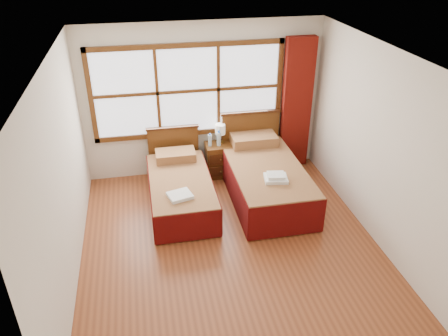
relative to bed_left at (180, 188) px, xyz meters
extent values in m
plane|color=brown|center=(0.55, -1.20, -0.28)|extent=(4.50, 4.50, 0.00)
plane|color=white|center=(0.55, -1.20, 2.32)|extent=(4.50, 4.50, 0.00)
plane|color=silver|center=(0.55, 1.05, 1.02)|extent=(4.00, 0.00, 4.00)
plane|color=silver|center=(-1.45, -1.20, 1.02)|extent=(0.00, 4.50, 4.50)
plane|color=silver|center=(2.55, -1.20, 1.02)|extent=(0.00, 4.50, 4.50)
cube|color=white|center=(0.30, 1.02, 1.22)|extent=(3.00, 0.02, 1.40)
cube|color=#573013|center=(0.30, 1.00, 0.48)|extent=(3.16, 0.06, 0.08)
cube|color=#573013|center=(0.30, 1.00, 1.96)|extent=(3.16, 0.06, 0.08)
cube|color=#573013|center=(-1.24, 1.00, 1.22)|extent=(0.08, 0.06, 1.56)
cube|color=#573013|center=(1.84, 1.00, 1.22)|extent=(0.08, 0.06, 1.56)
cube|color=#573013|center=(-0.20, 1.00, 1.22)|extent=(0.05, 0.05, 1.40)
cube|color=#573013|center=(0.80, 1.00, 1.22)|extent=(0.05, 0.05, 1.40)
cube|color=#573013|center=(0.30, 1.00, 1.22)|extent=(3.00, 0.05, 0.05)
cube|color=#69110A|center=(2.15, 0.91, 0.89)|extent=(0.50, 0.16, 2.30)
cube|color=#401F0D|center=(0.00, -0.07, -0.15)|extent=(0.82, 1.64, 0.27)
cube|color=#63200E|center=(0.00, -0.07, 0.10)|extent=(0.92, 1.82, 0.22)
cube|color=#560A09|center=(-0.46, -0.07, -0.03)|extent=(0.03, 1.82, 0.46)
cube|color=#560A09|center=(0.46, -0.07, -0.03)|extent=(0.03, 1.82, 0.46)
cube|color=#560A09|center=(0.00, -0.98, -0.03)|extent=(0.92, 0.03, 0.46)
cube|color=#63200E|center=(0.00, 0.59, 0.28)|extent=(0.64, 0.37, 0.14)
cube|color=#573013|center=(0.00, 0.94, 0.16)|extent=(0.86, 0.06, 0.89)
cube|color=#401F0D|center=(0.00, 0.94, 0.62)|extent=(0.89, 0.08, 0.04)
cube|color=#401F0D|center=(1.35, -0.07, -0.12)|extent=(0.97, 1.95, 0.32)
cube|color=#63200E|center=(1.35, -0.07, 0.17)|extent=(1.09, 2.16, 0.26)
cube|color=#560A09|center=(0.81, -0.07, 0.01)|extent=(0.03, 2.16, 0.54)
cube|color=#560A09|center=(1.90, -0.07, 0.01)|extent=(0.03, 2.16, 0.54)
cube|color=#560A09|center=(1.35, -1.14, 0.01)|extent=(1.09, 0.03, 0.54)
cube|color=#63200E|center=(1.35, 0.71, 0.39)|extent=(0.76, 0.44, 0.17)
cube|color=#573013|center=(1.35, 0.94, 0.25)|extent=(1.02, 0.06, 1.06)
cube|color=#401F0D|center=(1.35, 0.94, 0.79)|extent=(1.06, 0.08, 0.04)
cube|color=#573013|center=(0.75, 0.80, 0.01)|extent=(0.44, 0.39, 0.58)
cube|color=#401F0D|center=(0.75, 0.59, -0.11)|extent=(0.39, 0.02, 0.18)
cube|color=#401F0D|center=(0.75, 0.59, 0.13)|extent=(0.39, 0.02, 0.18)
sphere|color=#A57937|center=(0.75, 0.58, -0.11)|extent=(0.03, 0.03, 0.03)
sphere|color=#A57937|center=(0.75, 0.58, 0.13)|extent=(0.03, 0.03, 0.03)
cube|color=white|center=(-0.06, -0.57, 0.23)|extent=(0.39, 0.36, 0.05)
cube|color=white|center=(1.36, -0.53, 0.33)|extent=(0.37, 0.34, 0.05)
cube|color=white|center=(1.36, -0.53, 0.38)|extent=(0.28, 0.25, 0.05)
cylinder|color=gold|center=(0.80, 0.87, 0.31)|extent=(0.11, 0.11, 0.02)
cylinder|color=gold|center=(0.80, 0.87, 0.39)|extent=(0.02, 0.02, 0.14)
cylinder|color=silver|center=(0.80, 0.87, 0.55)|extent=(0.17, 0.17, 0.17)
cylinder|color=silver|center=(0.61, 0.78, 0.40)|extent=(0.06, 0.06, 0.20)
cylinder|color=blue|center=(0.61, 0.78, 0.52)|extent=(0.03, 0.03, 0.03)
cylinder|color=silver|center=(0.76, 0.77, 0.42)|extent=(0.07, 0.07, 0.24)
cylinder|color=blue|center=(0.76, 0.77, 0.56)|extent=(0.03, 0.03, 0.03)
camera|label=1|loc=(-0.47, -5.80, 3.57)|focal=35.00mm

